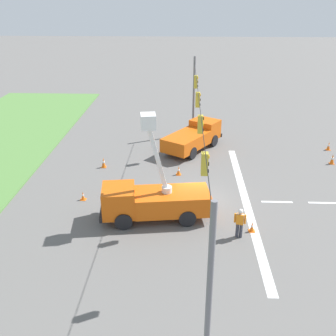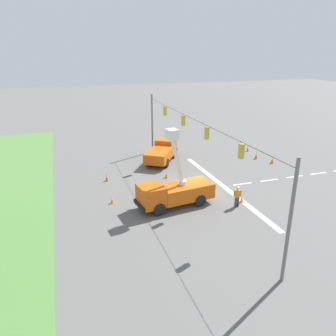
# 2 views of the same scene
# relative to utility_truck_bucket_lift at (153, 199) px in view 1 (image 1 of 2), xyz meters

# --- Properties ---
(ground_plane) EXTENTS (200.00, 200.00, 0.00)m
(ground_plane) POSITION_rel_utility_truck_bucket_lift_xyz_m (2.30, -2.61, -1.32)
(ground_plane) COLOR #605E5B
(lane_markings) EXTENTS (17.60, 15.25, 0.01)m
(lane_markings) POSITION_rel_utility_truck_bucket_lift_xyz_m (2.30, -7.32, -1.31)
(lane_markings) COLOR silver
(lane_markings) RESTS_ON ground
(signal_gantry) EXTENTS (26.20, 0.33, 7.20)m
(signal_gantry) POSITION_rel_utility_truck_bucket_lift_xyz_m (2.30, -2.61, 3.26)
(signal_gantry) COLOR slate
(signal_gantry) RESTS_ON ground
(utility_truck_bucket_lift) EXTENTS (3.05, 6.65, 6.45)m
(utility_truck_bucket_lift) POSITION_rel_utility_truck_bucket_lift_xyz_m (0.00, 0.00, 0.00)
(utility_truck_bucket_lift) COLOR #D6560F
(utility_truck_bucket_lift) RESTS_ON ground
(utility_truck_support_near) EXTENTS (6.47, 5.37, 2.12)m
(utility_truck_support_near) POSITION_rel_utility_truck_bucket_lift_xyz_m (11.42, -2.60, -0.20)
(utility_truck_support_near) COLOR #D6560F
(utility_truck_support_near) RESTS_ON ground
(road_worker) EXTENTS (0.33, 0.63, 1.77)m
(road_worker) POSITION_rel_utility_truck_bucket_lift_xyz_m (-1.77, -4.87, -0.32)
(road_worker) COLOR #383842
(road_worker) RESTS_ON ground
(traffic_cone_foreground_right) EXTENTS (0.36, 0.36, 0.68)m
(traffic_cone_foreground_right) POSITION_rel_utility_truck_bucket_lift_xyz_m (6.15, -1.42, -0.98)
(traffic_cone_foreground_right) COLOR orange
(traffic_cone_foreground_right) RESTS_ON ground
(traffic_cone_mid_left) EXTENTS (0.36, 0.36, 0.58)m
(traffic_cone_mid_left) POSITION_rel_utility_truck_bucket_lift_xyz_m (2.08, 4.73, -1.04)
(traffic_cone_mid_left) COLOR orange
(traffic_cone_mid_left) RESTS_ON ground
(traffic_cone_mid_right) EXTENTS (0.36, 0.36, 0.80)m
(traffic_cone_mid_right) POSITION_rel_utility_truck_bucket_lift_xyz_m (7.25, 4.37, -0.92)
(traffic_cone_mid_right) COLOR orange
(traffic_cone_mid_right) RESTS_ON ground
(traffic_cone_near_bucket) EXTENTS (0.36, 0.36, 0.81)m
(traffic_cone_near_bucket) POSITION_rel_utility_truck_bucket_lift_xyz_m (8.66, -13.43, -0.91)
(traffic_cone_near_bucket) COLOR orange
(traffic_cone_near_bucket) RESTS_ON ground
(traffic_cone_lane_edge_a) EXTENTS (0.36, 0.36, 0.72)m
(traffic_cone_lane_edge_a) POSITION_rel_utility_truck_bucket_lift_xyz_m (11.65, -14.12, -0.96)
(traffic_cone_lane_edge_a) COLOR orange
(traffic_cone_lane_edge_a) RESTS_ON ground
(traffic_cone_far_left) EXTENTS (0.36, 0.36, 0.62)m
(traffic_cone_far_left) POSITION_rel_utility_truck_bucket_lift_xyz_m (-1.18, -5.69, -1.02)
(traffic_cone_far_left) COLOR orange
(traffic_cone_far_left) RESTS_ON ground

